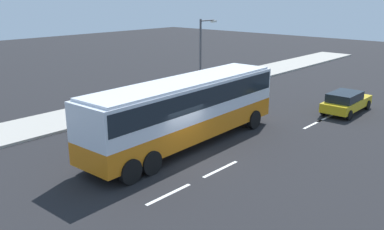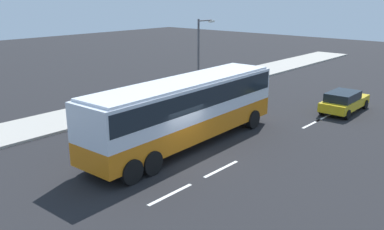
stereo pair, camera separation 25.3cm
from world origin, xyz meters
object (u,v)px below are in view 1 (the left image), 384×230
(coach_bus, at_px, (186,105))
(car_yellow_taxi, at_px, (346,102))
(pedestrian_near_curb, at_px, (121,97))
(street_lamp, at_px, (202,49))

(coach_bus, height_order, car_yellow_taxi, coach_bus)
(coach_bus, bearing_deg, car_yellow_taxi, -19.80)
(pedestrian_near_curb, height_order, street_lamp, street_lamp)
(coach_bus, relative_size, street_lamp, 2.22)
(car_yellow_taxi, xyz_separation_m, pedestrian_near_curb, (-9.97, 11.19, 0.27))
(coach_bus, xyz_separation_m, car_yellow_taxi, (11.61, -3.68, -1.39))
(coach_bus, relative_size, pedestrian_near_curb, 8.05)
(car_yellow_taxi, xyz_separation_m, street_lamp, (-1.89, 10.99, 2.72))
(coach_bus, bearing_deg, pedestrian_near_curb, 75.47)
(coach_bus, height_order, pedestrian_near_curb, coach_bus)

